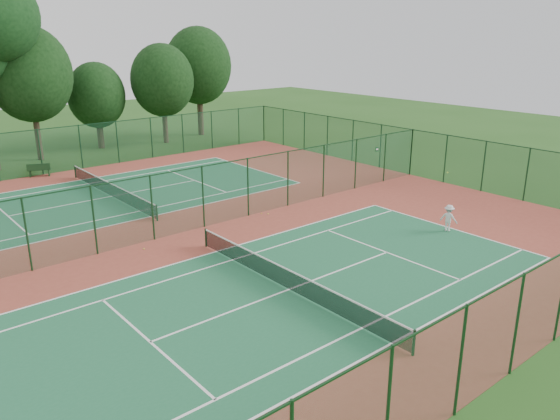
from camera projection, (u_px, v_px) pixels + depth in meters
name	position (u px, v px, depth m)	size (l,w,h in m)	color
ground	(180.00, 233.00, 29.56)	(120.00, 120.00, 0.00)	#234F18
red_pad	(180.00, 233.00, 29.56)	(40.00, 36.00, 0.01)	brown
court_near	(289.00, 290.00, 22.99)	(23.77, 10.97, 0.01)	#1F623D
court_far	(111.00, 196.00, 36.12)	(23.77, 10.97, 0.01)	#1E5F3B
fence_north	(61.00, 149.00, 42.15)	(40.00, 0.09, 3.50)	#18492E
fence_south	(490.00, 342.00, 15.89)	(40.00, 0.09, 3.50)	#1B5230
fence_east	(411.00, 152.00, 41.22)	(0.09, 36.00, 3.50)	#18492C
fence_divider	(178.00, 202.00, 29.02)	(40.00, 0.09, 3.50)	#1B5133
tennis_net_near	(289.00, 278.00, 22.83)	(0.10, 12.90, 0.97)	#123219
tennis_net_far	(111.00, 189.00, 35.96)	(0.10, 12.90, 0.97)	#13351C
player_near	(449.00, 218.00, 29.62)	(0.95, 0.55, 1.47)	silver
bench	(39.00, 170.00, 41.00)	(1.70, 1.09, 1.02)	#133617
stray_ball_a	(268.00, 214.00, 32.55)	(0.07, 0.07, 0.07)	yellow
stray_ball_b	(262.00, 213.00, 32.62)	(0.06, 0.06, 0.06)	#C8D431
stray_ball_c	(144.00, 249.00, 27.27)	(0.07, 0.07, 0.07)	#E6F338
evergreen_row	(44.00, 157.00, 47.56)	(39.00, 5.00, 12.00)	black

